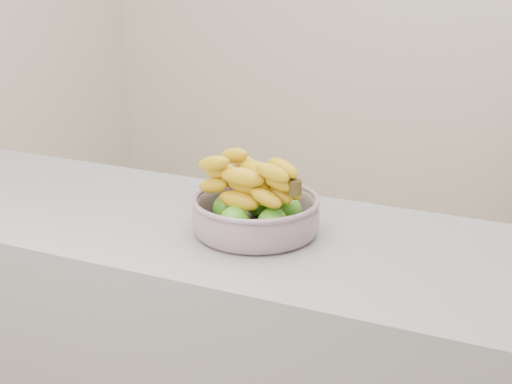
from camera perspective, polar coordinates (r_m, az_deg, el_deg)
fruit_bowl at (r=1.66m, az=-0.04°, el=-1.37°), size 0.30×0.30×0.17m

